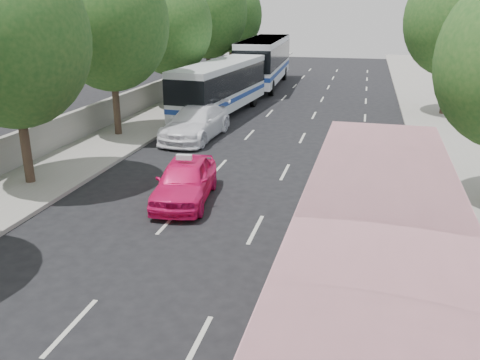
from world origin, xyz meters
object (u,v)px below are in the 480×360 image
(white_pickup, at_px, (196,123))
(tour_coach_rear, at_px, (264,58))
(pink_taxi, at_px, (185,180))
(tour_coach_front, at_px, (221,84))
(pink_bus, at_px, (378,258))

(white_pickup, height_order, tour_coach_rear, tour_coach_rear)
(white_pickup, xyz_separation_m, tour_coach_rear, (0.00, 18.72, 1.57))
(white_pickup, bearing_deg, tour_coach_rear, 93.35)
(pink_taxi, distance_m, tour_coach_front, 15.09)
(tour_coach_front, bearing_deg, white_pickup, -81.84)
(pink_bus, bearing_deg, tour_coach_rear, 105.58)
(pink_bus, distance_m, tour_coach_rear, 35.89)
(white_pickup, bearing_deg, pink_taxi, -70.66)
(white_pickup, relative_size, tour_coach_rear, 0.43)
(pink_bus, xyz_separation_m, white_pickup, (-9.00, 16.03, -1.38))
(tour_coach_front, height_order, tour_coach_rear, tour_coach_rear)
(pink_bus, height_order, pink_taxi, pink_bus)
(pink_taxi, xyz_separation_m, white_pickup, (-2.50, 8.72, 0.07))
(pink_bus, height_order, tour_coach_rear, tour_coach_rear)
(pink_bus, relative_size, tour_coach_rear, 0.83)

